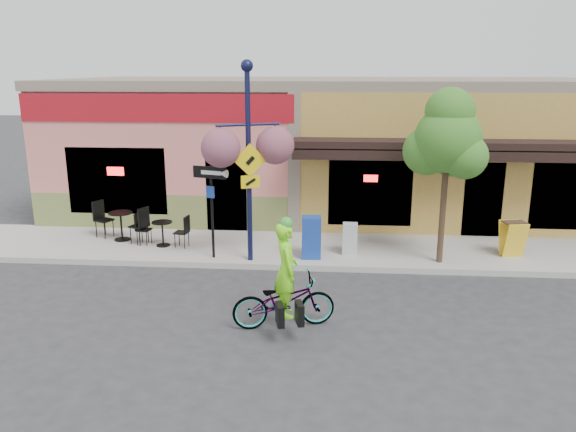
% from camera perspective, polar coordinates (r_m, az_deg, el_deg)
% --- Properties ---
extents(ground, '(90.00, 90.00, 0.00)m').
position_cam_1_polar(ground, '(13.45, 3.88, -6.41)').
color(ground, '#2D2D30').
rests_on(ground, ground).
extents(sidewalk, '(24.00, 3.00, 0.15)m').
position_cam_1_polar(sidewalk, '(15.31, 3.99, -3.44)').
color(sidewalk, '#9E9B93').
rests_on(sidewalk, ground).
extents(curb, '(24.00, 0.12, 0.15)m').
position_cam_1_polar(curb, '(13.94, 3.92, -5.30)').
color(curb, '#A8A59E').
rests_on(curb, ground).
extents(building, '(18.20, 8.20, 4.50)m').
position_cam_1_polar(building, '(20.21, 4.29, 7.36)').
color(building, '#CF6E66').
rests_on(building, ground).
extents(bicycle, '(2.10, 1.17, 1.04)m').
position_cam_1_polar(bicycle, '(10.90, -0.44, -8.65)').
color(bicycle, maroon).
rests_on(bicycle, ground).
extents(cyclist_rider, '(0.60, 0.76, 1.84)m').
position_cam_1_polar(cyclist_rider, '(10.74, -0.18, -6.70)').
color(cyclist_rider, '#81FF1A').
rests_on(cyclist_rider, ground).
extents(lamp_post, '(1.69, 1.22, 4.92)m').
position_cam_1_polar(lamp_post, '(13.68, -4.01, 5.31)').
color(lamp_post, '#121539').
rests_on(lamp_post, sidewalk).
extents(one_way_sign, '(0.93, 0.45, 2.37)m').
position_cam_1_polar(one_way_sign, '(14.23, -7.71, 0.34)').
color(one_way_sign, black).
rests_on(one_way_sign, sidewalk).
extents(cafe_set_left, '(1.97, 1.53, 1.06)m').
position_cam_1_polar(cafe_set_left, '(16.40, -16.60, -0.59)').
color(cafe_set_left, black).
rests_on(cafe_set_left, sidewalk).
extents(cafe_set_right, '(1.57, 0.95, 0.89)m').
position_cam_1_polar(cafe_set_right, '(15.61, -12.64, -1.41)').
color(cafe_set_right, black).
rests_on(cafe_set_right, sidewalk).
extents(newspaper_box_blue, '(0.51, 0.45, 1.08)m').
position_cam_1_polar(newspaper_box_blue, '(14.29, 2.39, -2.17)').
color(newspaper_box_blue, '#193B99').
rests_on(newspaper_box_blue, sidewalk).
extents(newspaper_box_grey, '(0.39, 0.36, 0.81)m').
position_cam_1_polar(newspaper_box_grey, '(14.69, 6.30, -2.31)').
color(newspaper_box_grey, '#B0B0B0').
rests_on(newspaper_box_grey, sidewalk).
extents(street_tree, '(2.03, 2.03, 4.34)m').
position_cam_1_polar(street_tree, '(14.07, 15.68, 3.88)').
color(street_tree, '#3D7A26').
rests_on(street_tree, sidewalk).
extents(sandwich_board, '(0.63, 0.52, 0.93)m').
position_cam_1_polar(sandwich_board, '(15.39, 22.14, -2.33)').
color(sandwich_board, yellow).
rests_on(sandwich_board, sidewalk).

